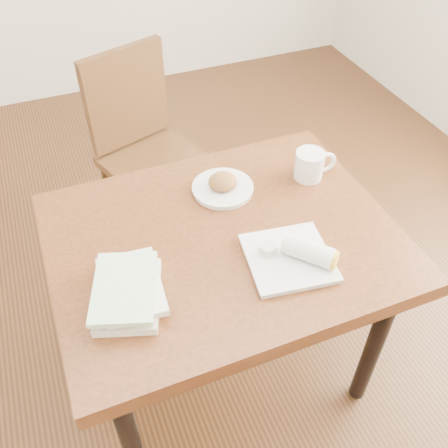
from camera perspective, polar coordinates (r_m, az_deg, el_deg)
name	(u,v)px	position (r m, az deg, el deg)	size (l,w,h in m)	color
ground	(224,362)	(2.17, 0.00, -15.50)	(4.00, 5.00, 0.01)	#472814
table	(224,254)	(1.63, 0.00, -3.48)	(1.08, 0.85, 0.75)	brown
chair_far	(145,142)	(2.35, -9.07, 9.27)	(0.53, 0.53, 0.95)	#4B2F15
plate_scone	(223,186)	(1.72, -0.14, 4.38)	(0.21, 0.21, 0.07)	white
coffee_mug	(311,164)	(1.79, 9.87, 6.76)	(0.15, 0.10, 0.10)	white
plate_burrito	(295,256)	(1.49, 8.10, -3.61)	(0.28, 0.28, 0.08)	white
book_stack	(128,290)	(1.41, -10.90, -7.47)	(0.25, 0.29, 0.07)	white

